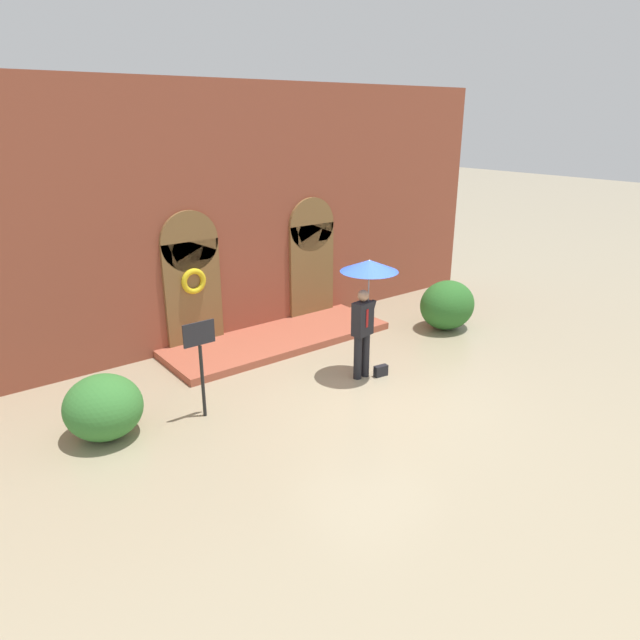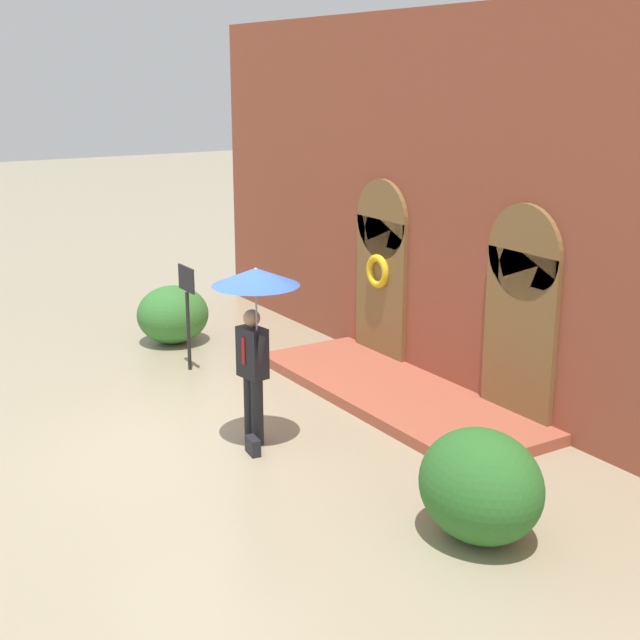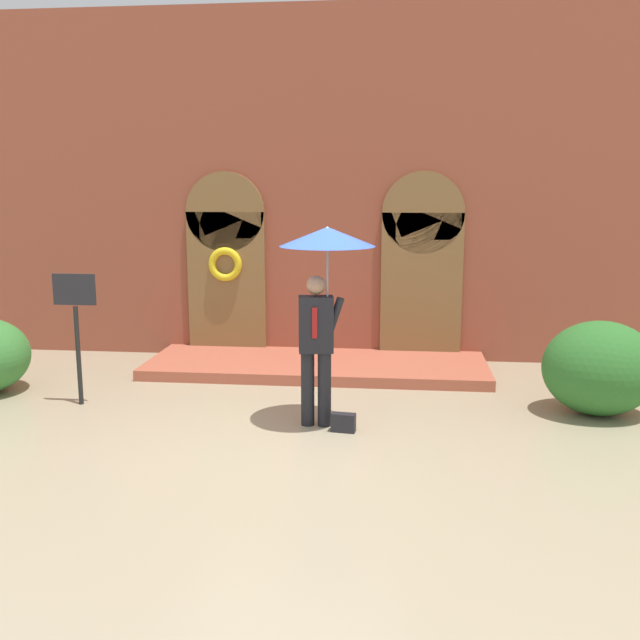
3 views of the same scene
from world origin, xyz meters
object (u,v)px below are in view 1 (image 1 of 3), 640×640
person_with_umbrella (367,283)px  handbag (381,371)px  sign_post (200,354)px  shrub_right (447,305)px  shrub_left (103,407)px

person_with_umbrella → handbag: (0.24, -0.20, -1.80)m
person_with_umbrella → handbag: 1.83m
sign_post → handbag: bearing=-11.1°
handbag → sign_post: (-3.50, 0.69, 1.05)m
person_with_umbrella → shrub_right: size_ratio=1.69×
shrub_left → handbag: bearing=-12.0°
shrub_left → person_with_umbrella: bearing=-10.3°
handbag → shrub_right: shrub_right is taller
person_with_umbrella → handbag: bearing=-39.3°
person_with_umbrella → shrub_right: (3.36, 0.81, -1.32)m
person_with_umbrella → sign_post: person_with_umbrella is taller
person_with_umbrella → shrub_left: bearing=169.7°
person_with_umbrella → handbag: size_ratio=8.44×
sign_post → person_with_umbrella: bearing=-8.5°
shrub_left → shrub_right: size_ratio=0.91×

